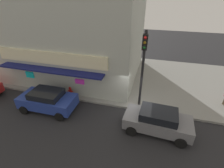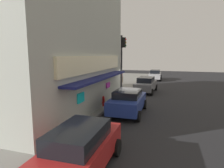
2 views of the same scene
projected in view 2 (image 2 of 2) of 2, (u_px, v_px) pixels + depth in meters
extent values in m
plane|color=#232326|center=(127.00, 94.00, 19.06)|extent=(59.30, 59.30, 0.00)
cube|color=gray|center=(79.00, 90.00, 20.60)|extent=(39.53, 10.43, 0.17)
cube|color=#ADB2A8|center=(34.00, 44.00, 13.61)|extent=(12.10, 9.24, 8.86)
cube|color=beige|center=(97.00, 64.00, 12.41)|extent=(9.20, 0.16, 0.98)
cube|color=navy|center=(102.00, 77.00, 12.43)|extent=(8.71, 0.90, 0.12)
cube|color=#19D8E5|center=(81.00, 98.00, 10.49)|extent=(0.74, 0.08, 0.54)
cube|color=#E533CC|center=(108.00, 85.00, 14.81)|extent=(0.76, 0.08, 0.40)
cylinder|color=black|center=(121.00, 64.00, 19.09)|extent=(0.18, 0.18, 5.51)
cube|color=black|center=(124.00, 42.00, 18.71)|extent=(0.32, 0.28, 0.95)
sphere|color=red|center=(126.00, 39.00, 18.62)|extent=(0.18, 0.18, 0.18)
sphere|color=brown|center=(126.00, 42.00, 18.67)|extent=(0.18, 0.18, 0.18)
sphere|color=#0F4C19|center=(126.00, 46.00, 18.71)|extent=(0.18, 0.18, 0.18)
cylinder|color=red|center=(103.00, 102.00, 14.08)|extent=(0.23, 0.23, 0.55)
sphere|color=red|center=(103.00, 97.00, 14.03)|extent=(0.20, 0.20, 0.20)
cylinder|color=red|center=(102.00, 102.00, 13.91)|extent=(0.12, 0.10, 0.10)
cylinder|color=red|center=(104.00, 101.00, 14.24)|extent=(0.12, 0.10, 0.10)
cylinder|color=#2D2D2D|center=(87.00, 100.00, 14.29)|extent=(0.51, 0.51, 0.78)
cylinder|color=brown|center=(121.00, 80.00, 25.80)|extent=(0.20, 0.20, 0.82)
cylinder|color=brown|center=(122.00, 80.00, 25.80)|extent=(0.20, 0.20, 0.82)
cube|color=#B2333F|center=(122.00, 74.00, 25.69)|extent=(0.50, 0.35, 0.60)
sphere|color=tan|center=(122.00, 71.00, 25.63)|extent=(0.22, 0.22, 0.22)
cylinder|color=#B2333F|center=(122.00, 75.00, 25.46)|extent=(0.12, 0.12, 0.54)
cylinder|color=#B2333F|center=(122.00, 74.00, 25.94)|extent=(0.12, 0.12, 0.54)
cylinder|color=gray|center=(76.00, 108.00, 12.77)|extent=(0.50, 0.50, 0.43)
sphere|color=#195623|center=(76.00, 101.00, 12.71)|extent=(0.51, 0.51, 0.51)
cube|color=slate|center=(146.00, 86.00, 20.04)|extent=(4.11, 1.93, 0.74)
cube|color=black|center=(146.00, 80.00, 19.95)|extent=(2.24, 1.56, 0.50)
cylinder|color=black|center=(140.00, 87.00, 21.70)|extent=(0.65, 0.25, 0.64)
cylinder|color=black|center=(156.00, 87.00, 21.10)|extent=(0.65, 0.25, 0.64)
cylinder|color=black|center=(134.00, 91.00, 19.09)|extent=(0.65, 0.25, 0.64)
cylinder|color=black|center=(152.00, 92.00, 18.49)|extent=(0.65, 0.25, 0.64)
cube|color=navy|center=(128.00, 103.00, 12.76)|extent=(4.05, 1.93, 0.80)
cube|color=black|center=(128.00, 94.00, 12.66)|extent=(2.19, 1.60, 0.43)
cylinder|color=black|center=(119.00, 103.00, 14.42)|extent=(0.64, 0.23, 0.64)
cylinder|color=black|center=(145.00, 104.00, 13.88)|extent=(0.64, 0.23, 0.64)
cylinder|color=black|center=(107.00, 113.00, 11.75)|extent=(0.64, 0.23, 0.64)
cylinder|color=black|center=(138.00, 116.00, 11.21)|extent=(0.64, 0.23, 0.64)
cube|color=#B7B7BC|center=(155.00, 75.00, 29.78)|extent=(4.34, 1.82, 0.73)
cube|color=black|center=(155.00, 71.00, 29.69)|extent=(2.36, 1.48, 0.49)
cylinder|color=black|center=(150.00, 77.00, 31.48)|extent=(0.65, 0.24, 0.64)
cylinder|color=black|center=(161.00, 77.00, 31.04)|extent=(0.65, 0.24, 0.64)
cylinder|color=black|center=(149.00, 79.00, 28.62)|extent=(0.65, 0.24, 0.64)
cylinder|color=black|center=(160.00, 79.00, 28.18)|extent=(0.65, 0.24, 0.64)
cube|color=#AD1E1E|center=(79.00, 154.00, 6.21)|extent=(4.27, 1.75, 0.76)
cube|color=black|center=(79.00, 135.00, 6.11)|extent=(2.32, 1.45, 0.52)
cylinder|color=black|center=(77.00, 142.00, 7.91)|extent=(0.64, 0.23, 0.64)
cylinder|color=black|center=(117.00, 148.00, 7.44)|extent=(0.64, 0.23, 0.64)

